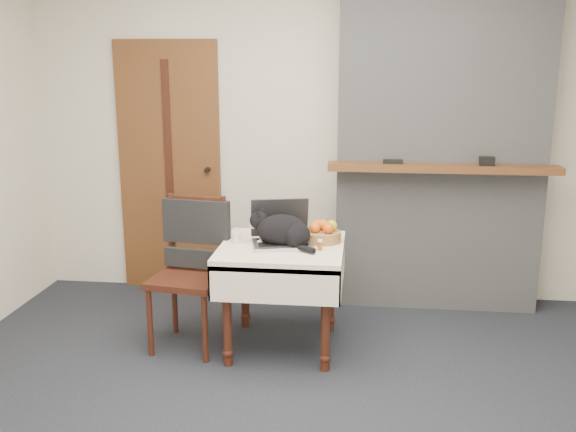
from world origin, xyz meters
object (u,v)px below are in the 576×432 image
(side_table, at_px, (282,262))
(fruit_basket, at_px, (323,233))
(door, at_px, (170,168))
(cat, at_px, (284,231))
(pill_bottle, at_px, (320,245))
(cream_jar, at_px, (236,238))
(chair, at_px, (193,251))
(laptop, at_px, (281,233))

(side_table, height_order, fruit_basket, fruit_basket)
(door, bearing_deg, cat, -46.01)
(side_table, xyz_separation_m, pill_bottle, (0.25, -0.09, 0.15))
(cat, distance_m, cream_jar, 0.32)
(side_table, distance_m, cat, 0.22)
(door, bearing_deg, chair, -66.38)
(laptop, distance_m, fruit_basket, 0.27)
(laptop, height_order, fruit_basket, laptop)
(cream_jar, relative_size, fruit_basket, 0.28)
(door, height_order, cat, door)
(side_table, height_order, cat, cat)
(cat, bearing_deg, pill_bottle, 1.95)
(laptop, distance_m, chair, 0.60)
(chair, bearing_deg, fruit_basket, 13.00)
(pill_bottle, xyz_separation_m, fruit_basket, (0.00, 0.20, 0.02))
(door, height_order, laptop, door)
(door, relative_size, chair, 2.03)
(cream_jar, bearing_deg, side_table, -2.61)
(cat, relative_size, cream_jar, 6.80)
(cream_jar, height_order, fruit_basket, fruit_basket)
(side_table, distance_m, fruit_basket, 0.32)
(cream_jar, distance_m, pill_bottle, 0.56)
(side_table, bearing_deg, cat, -66.83)
(fruit_basket, bearing_deg, cat, -148.59)
(cream_jar, height_order, chair, chair)
(fruit_basket, height_order, chair, chair)
(pill_bottle, bearing_deg, laptop, 154.25)
(chair, bearing_deg, pill_bottle, -0.62)
(side_table, height_order, chair, chair)
(fruit_basket, distance_m, chair, 0.86)
(pill_bottle, bearing_deg, fruit_basket, 89.24)
(laptop, xyz_separation_m, chair, (-0.58, 0.00, -0.14))
(cat, height_order, chair, chair)
(laptop, xyz_separation_m, cat, (0.02, -0.07, 0.03))
(door, bearing_deg, laptop, -44.85)
(laptop, distance_m, cat, 0.08)
(fruit_basket, bearing_deg, cream_jar, -169.96)
(chair, bearing_deg, laptop, 7.62)
(door, distance_m, chair, 1.17)
(door, relative_size, cream_jar, 30.04)
(fruit_basket, xyz_separation_m, chair, (-0.84, -0.07, -0.13))
(pill_bottle, bearing_deg, cat, 166.24)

